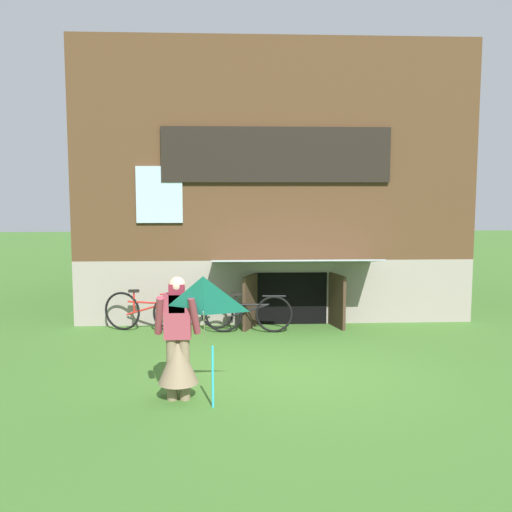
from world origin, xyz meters
The scene contains 7 objects.
ground_plane centered at (0.00, 0.00, 0.00)m, with size 60.00×60.00×0.00m, color #3D6B28.
log_house centered at (0.00, 5.61, 2.83)m, with size 8.06×6.33×5.67m.
person centered at (-1.61, -1.20, 0.68)m, with size 0.61×0.52×1.61m.
kite centered at (-1.26, -1.69, 1.30)m, with size 0.81×0.76×1.61m.
bicycle_black centered at (-0.58, 2.33, 0.37)m, with size 1.67×0.13×0.76m.
bicycle_silver centered at (-1.61, 2.63, 0.34)m, with size 1.52×0.15×0.69m.
bicycle_red centered at (-2.52, 2.48, 0.39)m, with size 1.69×0.60×0.80m.
Camera 1 is at (-0.97, -8.50, 2.69)m, focal length 40.81 mm.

